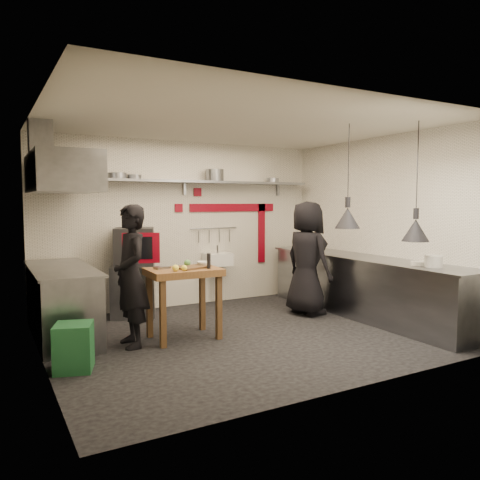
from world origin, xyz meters
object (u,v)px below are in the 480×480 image
oven_stand (133,291)px  chef_left (131,276)px  prep_table (184,303)px  green_bin (74,347)px  combi_oven (134,246)px  chef_right (307,258)px

oven_stand → chef_left: bearing=-86.9°
oven_stand → prep_table: prep_table is taller
green_bin → oven_stand: bearing=58.9°
oven_stand → green_bin: oven_stand is taller
green_bin → combi_oven: bearing=58.5°
chef_left → prep_table: bearing=88.7°
combi_oven → green_bin: (-1.26, -2.06, -0.84)m
chef_left → combi_oven: bearing=161.3°
combi_oven → prep_table: (0.20, -1.52, -0.63)m
oven_stand → prep_table: size_ratio=0.87×
combi_oven → prep_table: bearing=-62.4°
prep_table → chef_left: bearing=-179.0°
oven_stand → combi_oven: 0.69m
chef_right → oven_stand: bearing=57.1°
oven_stand → prep_table: (0.24, -1.51, 0.06)m
combi_oven → chef_left: size_ratio=0.34×
combi_oven → oven_stand: bearing=-135.0°
chef_left → chef_right: 2.92m
combi_oven → green_bin: size_ratio=1.18×
oven_stand → green_bin: bearing=-101.2°
combi_oven → prep_table: combi_oven is taller
green_bin → chef_left: 1.13m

